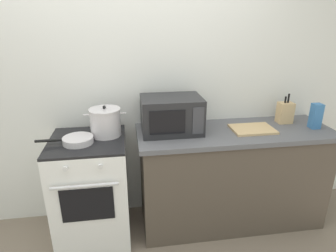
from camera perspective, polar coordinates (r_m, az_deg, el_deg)
name	(u,v)px	position (r m, az deg, el deg)	size (l,w,h in m)	color
back_wall	(161,86)	(2.63, -1.32, 7.94)	(4.40, 0.10, 2.50)	silver
lower_cabinet_right	(231,179)	(2.76, 12.46, -10.14)	(1.64, 0.56, 0.88)	#4C4238
countertop_right	(236,132)	(2.56, 13.25, -1.23)	(1.70, 0.60, 0.04)	#59595E
stove	(92,189)	(2.59, -14.81, -12.03)	(0.60, 0.64, 0.92)	white
stock_pot	(105,122)	(2.39, -12.31, 0.77)	(0.34, 0.25, 0.25)	silver
frying_pan	(77,140)	(2.33, -17.57, -2.68)	(0.43, 0.23, 0.05)	silver
microwave	(171,115)	(2.40, 0.67, 2.26)	(0.50, 0.37, 0.30)	#232326
cutting_board	(252,129)	(2.58, 16.41, -0.58)	(0.36, 0.26, 0.02)	tan
knife_block	(285,113)	(2.84, 22.19, 2.49)	(0.13, 0.10, 0.27)	tan
pasta_box	(316,116)	(2.81, 27.27, 1.76)	(0.08, 0.08, 0.22)	teal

